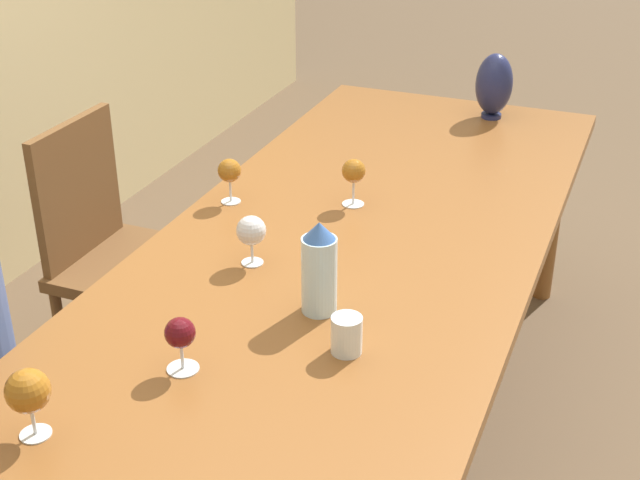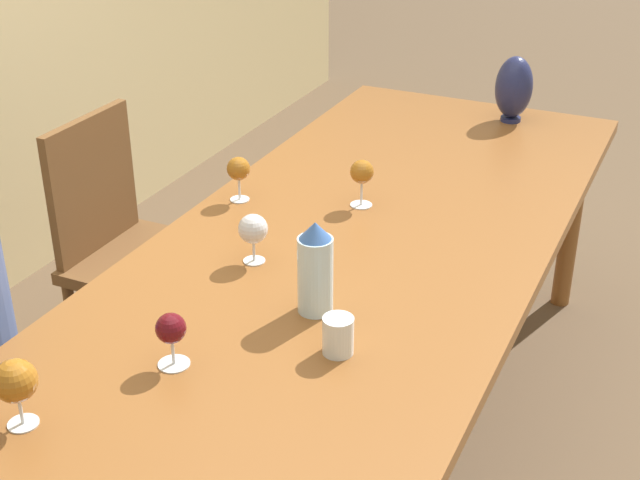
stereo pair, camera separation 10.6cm
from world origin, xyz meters
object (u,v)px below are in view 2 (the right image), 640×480
object	(u,v)px
wine_glass_2	(253,230)
chair_far	(131,244)
vase	(514,88)
wine_glass_3	(171,330)
water_tumbler	(338,335)
wine_glass_1	(362,173)
water_bottle	(315,269)
wine_glass_0	(238,170)
wine_glass_5	(15,382)

from	to	relation	value
wine_glass_2	chair_far	distance (m)	0.80
vase	wine_glass_3	size ratio (longest dim) A/B	1.92
water_tumbler	chair_far	bearing A→B (deg)	58.65
wine_glass_1	wine_glass_2	xyz separation A→B (m)	(-0.42, 0.12, -0.01)
vase	wine_glass_3	bearing A→B (deg)	171.58
wine_glass_2	chair_far	xyz separation A→B (m)	(0.33, 0.64, -0.34)
water_bottle	wine_glass_0	world-z (taller)	water_bottle
wine_glass_5	chair_far	world-z (taller)	chair_far
water_tumbler	chair_far	distance (m)	1.21
wine_glass_2	chair_far	bearing A→B (deg)	62.88
wine_glass_5	water_tumbler	bearing A→B (deg)	-43.33
water_bottle	wine_glass_5	bearing A→B (deg)	151.47
wine_glass_1	wine_glass_2	distance (m)	0.44
water_bottle	vase	size ratio (longest dim) A/B	0.96
vase	wine_glass_2	bearing A→B (deg)	165.95
water_bottle	wine_glass_3	world-z (taller)	water_bottle
water_tumbler	wine_glass_5	world-z (taller)	wine_glass_5
water_tumbler	wine_glass_2	distance (m)	0.46
water_bottle	wine_glass_5	xyz separation A→B (m)	(-0.60, 0.33, -0.01)
water_bottle	wine_glass_1	bearing A→B (deg)	12.26
wine_glass_0	wine_glass_5	size ratio (longest dim) A/B	0.93
water_bottle	chair_far	world-z (taller)	water_bottle
water_bottle	chair_far	bearing A→B (deg)	61.69
water_tumbler	wine_glass_0	distance (m)	0.82
water_tumbler	wine_glass_0	bearing A→B (deg)	44.30
chair_far	wine_glass_2	bearing A→B (deg)	-117.12
wine_glass_3	water_tumbler	bearing A→B (deg)	-57.52
water_bottle	water_tumbler	bearing A→B (deg)	-138.94
water_tumbler	wine_glass_2	bearing A→B (deg)	51.91
water_bottle	wine_glass_3	xyz separation A→B (m)	(-0.32, 0.18, -0.02)
wine_glass_0	wine_glass_3	size ratio (longest dim) A/B	1.08
wine_glass_1	vase	bearing A→B (deg)	-13.37
water_tumbler	chair_far	xyz separation A→B (m)	(0.61, 1.00, -0.29)
vase	wine_glass_0	size ratio (longest dim) A/B	1.77
wine_glass_5	wine_glass_2	bearing A→B (deg)	-6.60
wine_glass_0	water_tumbler	bearing A→B (deg)	-135.70
wine_glass_3	chair_far	world-z (taller)	chair_far
water_bottle	chair_far	distance (m)	1.07
vase	wine_glass_0	world-z (taller)	vase
vase	wine_glass_5	distance (m)	2.10
water_bottle	vase	world-z (taller)	vase
wine_glass_1	wine_glass_3	distance (m)	0.89
wine_glass_0	wine_glass_5	world-z (taller)	wine_glass_5
water_bottle	wine_glass_1	size ratio (longest dim) A/B	1.63
water_bottle	water_tumbler	xyz separation A→B (m)	(-0.13, -0.12, -0.07)
wine_glass_2	vase	bearing A→B (deg)	-14.05
vase	wine_glass_1	distance (m)	0.91
wine_glass_2	wine_glass_5	size ratio (longest dim) A/B	0.91
wine_glass_1	wine_glass_5	size ratio (longest dim) A/B	0.97
water_bottle	wine_glass_0	distance (m)	0.65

